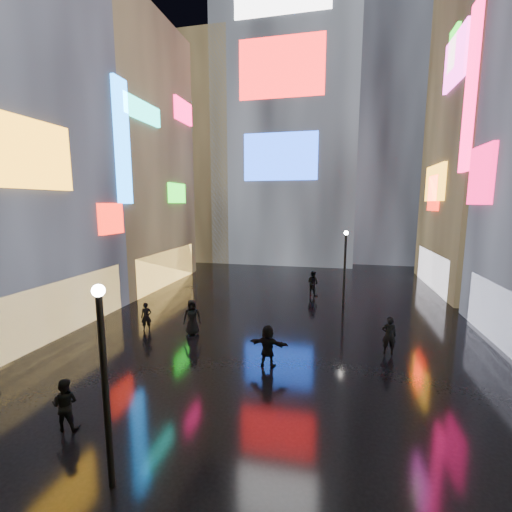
% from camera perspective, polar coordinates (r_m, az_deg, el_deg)
% --- Properties ---
extents(ground, '(140.00, 140.00, 0.00)m').
position_cam_1_polar(ground, '(22.12, 4.69, -9.76)').
color(ground, black).
rests_on(ground, ground).
extents(building_left_far, '(10.28, 12.00, 22.00)m').
position_cam_1_polar(building_left_far, '(33.01, -23.00, 14.99)').
color(building_left_far, black).
rests_on(building_left_far, ground).
extents(tower_main, '(16.00, 14.20, 42.00)m').
position_cam_1_polar(tower_main, '(47.25, 5.68, 25.96)').
color(tower_main, black).
rests_on(tower_main, ground).
extents(tower_flank_right, '(12.00, 12.00, 34.00)m').
position_cam_1_polar(tower_flank_right, '(48.21, 21.18, 20.16)').
color(tower_flank_right, black).
rests_on(tower_flank_right, ground).
extents(tower_flank_left, '(10.00, 10.00, 26.00)m').
position_cam_1_polar(tower_flank_left, '(46.38, -8.99, 16.08)').
color(tower_flank_left, black).
rests_on(tower_flank_left, ground).
extents(lamp_near, '(0.30, 0.30, 5.20)m').
position_cam_1_polar(lamp_near, '(9.34, -23.93, -17.91)').
color(lamp_near, black).
rests_on(lamp_near, ground).
extents(lamp_far, '(0.30, 0.30, 5.20)m').
position_cam_1_polar(lamp_far, '(24.08, 14.60, -1.26)').
color(lamp_far, black).
rests_on(lamp_far, ground).
extents(pedestrian_1, '(0.93, 0.81, 1.66)m').
position_cam_1_polar(pedestrian_1, '(13.05, -29.23, -20.76)').
color(pedestrian_1, black).
rests_on(pedestrian_1, ground).
extents(pedestrian_4, '(1.09, 0.91, 1.91)m').
position_cam_1_polar(pedestrian_4, '(19.00, -10.60, -9.99)').
color(pedestrian_4, black).
rests_on(pedestrian_4, ground).
extents(pedestrian_5, '(1.75, 0.68, 1.85)m').
position_cam_1_polar(pedestrian_5, '(15.27, 1.97, -14.77)').
color(pedestrian_5, black).
rests_on(pedestrian_5, ground).
extents(pedestrian_6, '(0.68, 0.59, 1.59)m').
position_cam_1_polar(pedestrian_6, '(20.18, -17.81, -9.64)').
color(pedestrian_6, black).
rests_on(pedestrian_6, ground).
extents(pedestrian_7, '(1.15, 1.10, 1.88)m').
position_cam_1_polar(pedestrian_7, '(26.80, 9.45, -4.46)').
color(pedestrian_7, black).
rests_on(pedestrian_7, ground).
extents(umbrella_2, '(1.24, 1.24, 0.80)m').
position_cam_1_polar(umbrella_2, '(18.61, -10.72, -6.04)').
color(umbrella_2, black).
rests_on(umbrella_2, pedestrian_4).
extents(pedestrian_8, '(0.66, 0.44, 1.81)m').
position_cam_1_polar(pedestrian_8, '(17.59, 21.28, -12.20)').
color(pedestrian_8, black).
rests_on(pedestrian_8, ground).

